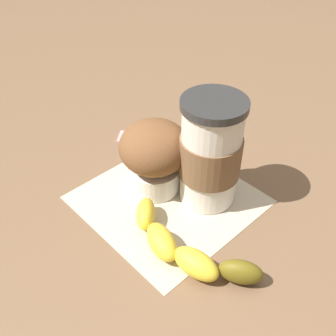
% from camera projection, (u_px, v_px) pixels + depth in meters
% --- Properties ---
extents(ground_plane, '(3.00, 3.00, 0.00)m').
position_uv_depth(ground_plane, '(168.00, 200.00, 0.55)').
color(ground_plane, brown).
extents(paper_napkin, '(0.25, 0.25, 0.00)m').
position_uv_depth(paper_napkin, '(168.00, 199.00, 0.55)').
color(paper_napkin, beige).
rests_on(paper_napkin, ground_plane).
extents(coffee_cup, '(0.08, 0.08, 0.15)m').
position_uv_depth(coffee_cup, '(210.00, 153.00, 0.51)').
color(coffee_cup, silver).
rests_on(coffee_cup, paper_napkin).
extents(muffin, '(0.10, 0.10, 0.11)m').
position_uv_depth(muffin, '(156.00, 153.00, 0.54)').
color(muffin, white).
rests_on(muffin, paper_napkin).
extents(banana, '(0.10, 0.19, 0.03)m').
position_uv_depth(banana, '(183.00, 248.00, 0.47)').
color(banana, yellow).
rests_on(banana, paper_napkin).
extents(sugar_packet, '(0.06, 0.06, 0.01)m').
position_uv_depth(sugar_packet, '(133.00, 137.00, 0.66)').
color(sugar_packet, pink).
rests_on(sugar_packet, ground_plane).
extents(wooden_stirrer, '(0.10, 0.06, 0.00)m').
position_uv_depth(wooden_stirrer, '(186.00, 140.00, 0.66)').
color(wooden_stirrer, '#9E7547').
rests_on(wooden_stirrer, ground_plane).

